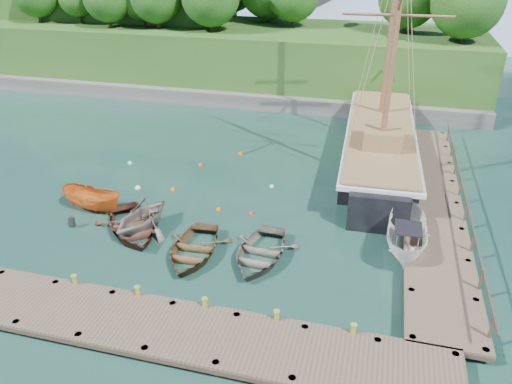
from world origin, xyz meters
TOP-DOWN VIEW (x-y plane):
  - ground at (0.00, 0.00)m, footprint 160.00×160.00m
  - dock_near at (2.00, -6.50)m, footprint 20.00×3.20m
  - dock_east at (11.50, 7.00)m, footprint 3.20×24.00m
  - bollard_0 at (-4.00, -5.10)m, footprint 0.26×0.26m
  - bollard_1 at (-1.00, -5.10)m, footprint 0.26×0.26m
  - bollard_2 at (2.00, -5.10)m, footprint 0.26×0.26m
  - bollard_3 at (5.00, -5.10)m, footprint 0.26×0.26m
  - bollard_4 at (8.00, -5.10)m, footprint 0.26×0.26m
  - rowboat_0 at (-4.04, 0.25)m, footprint 5.87×6.08m
  - rowboat_1 at (-3.62, 0.61)m, footprint 4.16×4.54m
  - rowboat_2 at (-0.17, -0.93)m, footprint 3.59×4.85m
  - rowboat_3 at (3.09, -0.39)m, footprint 3.66×4.92m
  - motorboat_orange at (-7.38, 1.93)m, footprint 4.20×2.17m
  - cabin_boat_white at (10.00, 2.00)m, footprint 2.07×5.26m
  - schooner at (8.17, 13.22)m, footprint 5.29×25.92m
  - mooring_buoy_0 at (-6.18, 5.07)m, footprint 0.36×0.36m
  - mooring_buoy_1 at (-3.96, 5.43)m, footprint 0.32×0.32m
  - mooring_buoy_2 at (-0.39, 3.71)m, footprint 0.33×0.33m
  - mooring_buoy_3 at (1.90, 7.43)m, footprint 0.28×0.28m
  - mooring_buoy_4 at (-3.59, 9.37)m, footprint 0.33×0.33m
  - mooring_buoy_5 at (-1.48, 11.98)m, footprint 0.36×0.36m
  - mooring_buoy_6 at (-8.46, 8.44)m, footprint 0.33×0.33m
  - mooring_buoy_7 at (1.55, 3.78)m, footprint 0.28×0.28m
  - headland at (-12.88, 31.36)m, footprint 51.00×19.31m
  - distant_ridge at (4.30, 70.00)m, footprint 117.00×40.00m

SIDE VIEW (x-z plane):
  - ground at x=0.00m, z-range 0.00..0.00m
  - bollard_0 at x=-4.00m, z-range -0.23..0.23m
  - bollard_1 at x=-1.00m, z-range -0.23..0.23m
  - bollard_2 at x=2.00m, z-range -0.23..0.23m
  - bollard_3 at x=5.00m, z-range -0.23..0.23m
  - bollard_4 at x=8.00m, z-range -0.23..0.23m
  - rowboat_0 at x=-4.04m, z-range -0.51..0.51m
  - rowboat_1 at x=-3.62m, z-range -1.01..1.01m
  - rowboat_2 at x=-0.17m, z-range -0.48..0.48m
  - rowboat_3 at x=3.09m, z-range -0.49..0.49m
  - motorboat_orange at x=-7.38m, z-range -0.77..0.77m
  - cabin_boat_white at x=10.00m, z-range -1.01..1.01m
  - mooring_buoy_0 at x=-6.18m, z-range -0.18..0.18m
  - mooring_buoy_1 at x=-3.96m, z-range -0.16..0.16m
  - mooring_buoy_2 at x=-0.39m, z-range -0.16..0.16m
  - mooring_buoy_3 at x=1.90m, z-range -0.14..0.14m
  - mooring_buoy_4 at x=-3.59m, z-range -0.16..0.16m
  - mooring_buoy_5 at x=-1.48m, z-range -0.18..0.18m
  - mooring_buoy_6 at x=-8.46m, z-range -0.16..0.16m
  - mooring_buoy_7 at x=1.55m, z-range -0.14..0.14m
  - dock_near at x=2.00m, z-range -0.12..0.98m
  - dock_east at x=11.50m, z-range -0.12..0.98m
  - schooner at x=8.17m, z-range -8.32..10.39m
  - distant_ridge at x=4.30m, z-range -0.65..9.35m
  - headland at x=-12.88m, z-range -0.91..11.99m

